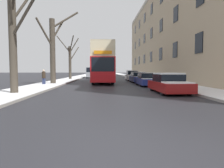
# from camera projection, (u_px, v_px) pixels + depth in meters

# --- Properties ---
(ground_plane) EXTENTS (320.00, 320.00, 0.00)m
(ground_plane) POSITION_uv_depth(u_px,v_px,m) (144.00, 153.00, 3.57)
(ground_plane) COLOR #28282D
(sidewalk_left) EXTENTS (3.05, 130.00, 0.16)m
(sidewalk_left) POSITION_uv_depth(u_px,v_px,m) (83.00, 76.00, 56.11)
(sidewalk_left) COLOR gray
(sidewalk_left) RESTS_ON ground
(sidewalk_right) EXTENTS (3.05, 130.00, 0.16)m
(sidewalk_right) POSITION_uv_depth(u_px,v_px,m) (128.00, 76.00, 56.67)
(sidewalk_right) COLOR gray
(sidewalk_right) RESTS_ON ground
(terrace_facade_right) EXTENTS (9.10, 53.15, 15.46)m
(terrace_facade_right) POSITION_uv_depth(u_px,v_px,m) (184.00, 32.00, 32.12)
(terrace_facade_right) COLOR tan
(terrace_facade_right) RESTS_ON ground
(bare_tree_left_0) EXTENTS (3.11, 2.55, 7.16)m
(bare_tree_left_0) POSITION_uv_depth(u_px,v_px,m) (13.00, 35.00, 11.70)
(bare_tree_left_0) COLOR #423A30
(bare_tree_left_0) RESTS_ON ground
(bare_tree_left_1) EXTENTS (3.91, 2.63, 7.84)m
(bare_tree_left_1) POSITION_uv_depth(u_px,v_px,m) (53.00, 49.00, 20.92)
(bare_tree_left_1) COLOR #423A30
(bare_tree_left_1) RESTS_ON ground
(bare_tree_left_2) EXTENTS (3.46, 4.35, 7.01)m
(bare_tree_left_2) POSITION_uv_depth(u_px,v_px,m) (70.00, 59.00, 32.23)
(bare_tree_left_2) COLOR #423A30
(bare_tree_left_2) RESTS_ON ground
(double_decker_bus) EXTENTS (2.48, 11.52, 4.48)m
(double_decker_bus) POSITION_uv_depth(u_px,v_px,m) (103.00, 62.00, 24.71)
(double_decker_bus) COLOR red
(double_decker_bus) RESTS_ON ground
(parked_car_0) EXTENTS (1.82, 4.44, 1.34)m
(parked_car_0) POSITION_uv_depth(u_px,v_px,m) (169.00, 84.00, 13.30)
(parked_car_0) COLOR maroon
(parked_car_0) RESTS_ON ground
(parked_car_1) EXTENTS (1.86, 4.10, 1.29)m
(parked_car_1) POSITION_uv_depth(u_px,v_px,m) (148.00, 80.00, 19.52)
(parked_car_1) COLOR navy
(parked_car_1) RESTS_ON ground
(parked_car_2) EXTENTS (1.71, 4.26, 1.35)m
(parked_car_2) POSITION_uv_depth(u_px,v_px,m) (138.00, 78.00, 24.84)
(parked_car_2) COLOR navy
(parked_car_2) RESTS_ON ground
(parked_car_3) EXTENTS (1.72, 4.32, 1.53)m
(parked_car_3) POSITION_uv_depth(u_px,v_px,m) (132.00, 76.00, 30.02)
(parked_car_3) COLOR silver
(parked_car_3) RESTS_ON ground
(oncoming_van) EXTENTS (1.91, 5.27, 2.18)m
(oncoming_van) POSITION_uv_depth(u_px,v_px,m) (92.00, 72.00, 40.84)
(oncoming_van) COLOR #9EA3AD
(oncoming_van) RESTS_ON ground
(pedestrian_left_sidewalk) EXTENTS (0.35, 0.35, 1.59)m
(pedestrian_left_sidewalk) POSITION_uv_depth(u_px,v_px,m) (44.00, 77.00, 19.64)
(pedestrian_left_sidewalk) COLOR navy
(pedestrian_left_sidewalk) RESTS_ON ground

